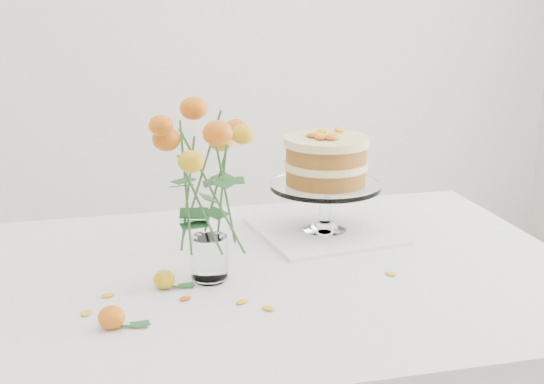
# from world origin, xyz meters

# --- Properties ---
(table) EXTENTS (1.43, 0.93, 0.76)m
(table) POSITION_xyz_m (0.00, 0.00, 0.67)
(table) COLOR tan
(table) RESTS_ON ground
(napkin) EXTENTS (0.33, 0.33, 0.01)m
(napkin) POSITION_xyz_m (0.25, 0.20, 0.76)
(napkin) COLOR white
(napkin) RESTS_ON table
(cake_stand) EXTENTS (0.26, 0.26, 0.23)m
(cake_stand) POSITION_xyz_m (0.25, 0.20, 0.92)
(cake_stand) COLOR white
(cake_stand) RESTS_ON napkin
(rose_vase) EXTENTS (0.28, 0.28, 0.37)m
(rose_vase) POSITION_xyz_m (-0.06, -0.02, 0.97)
(rose_vase) COLOR white
(rose_vase) RESTS_ON table
(loose_rose_near) EXTENTS (0.07, 0.04, 0.04)m
(loose_rose_near) POSITION_xyz_m (-0.15, -0.04, 0.77)
(loose_rose_near) COLOR orange
(loose_rose_near) RESTS_ON table
(loose_rose_far) EXTENTS (0.08, 0.05, 0.04)m
(loose_rose_far) POSITION_xyz_m (-0.26, -0.19, 0.78)
(loose_rose_far) COLOR #D65D0A
(loose_rose_far) RESTS_ON table
(stray_petal_a) EXTENTS (0.03, 0.02, 0.00)m
(stray_petal_a) POSITION_xyz_m (-0.12, -0.10, 0.76)
(stray_petal_a) COLOR gold
(stray_petal_a) RESTS_ON table
(stray_petal_b) EXTENTS (0.03, 0.02, 0.00)m
(stray_petal_b) POSITION_xyz_m (-0.02, -0.14, 0.76)
(stray_petal_b) COLOR gold
(stray_petal_b) RESTS_ON table
(stray_petal_c) EXTENTS (0.03, 0.02, 0.00)m
(stray_petal_c) POSITION_xyz_m (0.02, -0.18, 0.76)
(stray_petal_c) COLOR gold
(stray_petal_c) RESTS_ON table
(stray_petal_d) EXTENTS (0.03, 0.02, 0.00)m
(stray_petal_d) POSITION_xyz_m (-0.26, -0.05, 0.76)
(stray_petal_d) COLOR gold
(stray_petal_d) RESTS_ON table
(stray_petal_e) EXTENTS (0.03, 0.02, 0.00)m
(stray_petal_e) POSITION_xyz_m (-0.30, -0.12, 0.76)
(stray_petal_e) COLOR gold
(stray_petal_e) RESTS_ON table
(stray_petal_f) EXTENTS (0.03, 0.02, 0.00)m
(stray_petal_f) POSITION_xyz_m (0.30, -0.08, 0.76)
(stray_petal_f) COLOR gold
(stray_petal_f) RESTS_ON table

